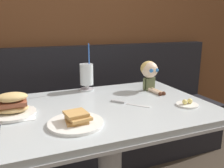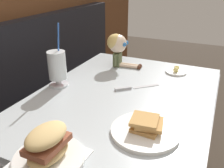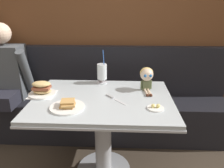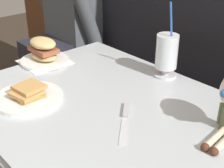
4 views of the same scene
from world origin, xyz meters
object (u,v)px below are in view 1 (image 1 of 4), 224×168
object	(u,v)px
seated_doll	(150,71)
milkshake_glass	(87,76)
butter_saucer	(187,104)
butter_knife	(123,103)
toast_plate	(76,121)
sandwich_plate	(12,106)

from	to	relation	value
seated_doll	milkshake_glass	bearing A→B (deg)	158.46
butter_saucer	seated_doll	distance (m)	0.38
butter_knife	seated_doll	xyz separation A→B (m)	(0.28, 0.19, 0.12)
toast_plate	butter_knife	size ratio (longest dim) A/B	1.34
toast_plate	sandwich_plate	world-z (taller)	sandwich_plate
milkshake_glass	sandwich_plate	xyz separation A→B (m)	(-0.46, -0.30, -0.05)
butter_knife	seated_doll	world-z (taller)	seated_doll
toast_plate	milkshake_glass	distance (m)	0.57
milkshake_glass	butter_knife	distance (m)	0.37
milkshake_glass	butter_knife	size ratio (longest dim) A/B	1.69
sandwich_plate	butter_knife	xyz separation A→B (m)	(0.58, -0.04, -0.04)
butter_saucer	seated_doll	bearing A→B (deg)	95.36
sandwich_plate	seated_doll	bearing A→B (deg)	9.66
butter_saucer	butter_knife	distance (m)	0.35
toast_plate	seated_doll	distance (m)	0.71
butter_saucer	seated_doll	size ratio (longest dim) A/B	0.54
seated_doll	butter_saucer	bearing A→B (deg)	-84.64
toast_plate	seated_doll	xyz separation A→B (m)	(0.60, 0.37, 0.11)
butter_saucer	seated_doll	xyz separation A→B (m)	(-0.03, 0.35, 0.12)
toast_plate	sandwich_plate	xyz separation A→B (m)	(-0.26, 0.22, 0.03)
toast_plate	butter_saucer	size ratio (longest dim) A/B	2.08
toast_plate	butter_knife	bearing A→B (deg)	29.98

